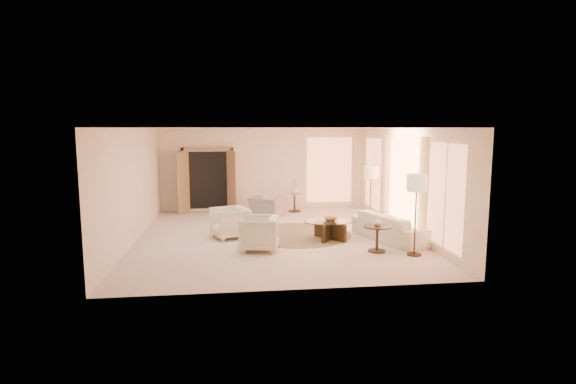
{
  "coord_description": "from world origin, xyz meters",
  "views": [
    {
      "loc": [
        -1.06,
        -11.44,
        2.78
      ],
      "look_at": [
        0.4,
        0.4,
        1.1
      ],
      "focal_mm": 28.0,
      "sensor_mm": 36.0,
      "label": 1
    }
  ],
  "objects": [
    {
      "name": "area_rug",
      "position": [
        0.59,
        0.09,
        0.01
      ],
      "size": [
        3.47,
        3.47,
        0.01
      ],
      "primitive_type": "cylinder",
      "rotation": [
        0.0,
        0.0,
        -0.23
      ],
      "color": "#473526",
      "rests_on": "room"
    },
    {
      "name": "french_doors",
      "position": [
        -1.9,
        3.82,
        1.07
      ],
      "size": [
        1.95,
        0.66,
        2.16
      ],
      "color": "tan",
      "rests_on": "room"
    },
    {
      "name": "accent_chair",
      "position": [
        -0.02,
        2.69,
        0.42
      ],
      "size": [
        1.15,
        1.02,
        0.84
      ],
      "primitive_type": "imported",
      "rotation": [
        0.0,
        0.0,
        2.63
      ],
      "color": "gray",
      "rests_on": "room"
    },
    {
      "name": "windows_right",
      "position": [
        3.45,
        0.1,
        1.35
      ],
      "size": [
        0.1,
        6.4,
        2.4
      ],
      "primitive_type": null,
      "color": "#FF9866",
      "rests_on": "room"
    },
    {
      "name": "floor_lamp_near",
      "position": [
        2.9,
        1.07,
        1.45
      ],
      "size": [
        0.41,
        0.41,
        1.71
      ],
      "rotation": [
        0.0,
        0.0,
        0.04
      ],
      "color": "black",
      "rests_on": "room"
    },
    {
      "name": "armchair_left",
      "position": [
        -1.16,
        -0.04,
        0.43
      ],
      "size": [
        1.04,
        1.07,
        0.87
      ],
      "primitive_type": "imported",
      "rotation": [
        0.0,
        0.0,
        -1.2
      ],
      "color": "#EBE7CF",
      "rests_on": "room"
    },
    {
      "name": "end_vase",
      "position": [
        2.17,
        -1.79,
        0.69
      ],
      "size": [
        0.19,
        0.19,
        0.19
      ],
      "primitive_type": "imported",
      "rotation": [
        0.0,
        0.0,
        0.07
      ],
      "color": "white",
      "rests_on": "end_table"
    },
    {
      "name": "side_table",
      "position": [
        0.99,
        3.4,
        0.37
      ],
      "size": [
        0.53,
        0.53,
        0.62
      ],
      "rotation": [
        0.0,
        0.0,
        0.05
      ],
      "color": "black",
      "rests_on": "room"
    },
    {
      "name": "room",
      "position": [
        0.0,
        0.0,
        1.4
      ],
      "size": [
        7.04,
        8.04,
        2.83
      ],
      "color": "beige",
      "rests_on": "ground"
    },
    {
      "name": "sofa",
      "position": [
        2.9,
        -0.79,
        0.34
      ],
      "size": [
        1.6,
        2.46,
        0.67
      ],
      "primitive_type": "imported",
      "rotation": [
        0.0,
        0.0,
        1.9
      ],
      "color": "#EBE7CF",
      "rests_on": "room"
    },
    {
      "name": "armchair_right",
      "position": [
        -0.49,
        -1.32,
        0.43
      ],
      "size": [
        0.92,
        0.96,
        0.87
      ],
      "primitive_type": "imported",
      "rotation": [
        0.0,
        0.0,
        -1.74
      ],
      "color": "#EBE7CF",
      "rests_on": "room"
    },
    {
      "name": "bowl",
      "position": [
        1.35,
        -0.55,
        0.52
      ],
      "size": [
        0.4,
        0.4,
        0.08
      ],
      "primitive_type": "imported",
      "rotation": [
        0.0,
        0.0,
        0.24
      ],
      "color": "brown",
      "rests_on": "coffee_table"
    },
    {
      "name": "end_table",
      "position": [
        2.17,
        -1.79,
        0.41
      ],
      "size": [
        0.64,
        0.64,
        0.6
      ],
      "rotation": [
        0.0,
        0.0,
        -0.38
      ],
      "color": "black",
      "rests_on": "room"
    },
    {
      "name": "window_back_corner",
      "position": [
        2.3,
        3.95,
        1.35
      ],
      "size": [
        1.7,
        0.1,
        2.4
      ],
      "primitive_type": null,
      "color": "#FF9866",
      "rests_on": "room"
    },
    {
      "name": "side_vase",
      "position": [
        0.99,
        3.4,
        0.73
      ],
      "size": [
        0.28,
        0.28,
        0.24
      ],
      "primitive_type": "imported",
      "rotation": [
        0.0,
        0.0,
        -0.24
      ],
      "color": "white",
      "rests_on": "side_table"
    },
    {
      "name": "curtains_right",
      "position": [
        3.4,
        1.0,
        1.3
      ],
      "size": [
        0.06,
        5.2,
        2.6
      ],
      "primitive_type": null,
      "color": "beige",
      "rests_on": "room"
    },
    {
      "name": "floor_lamp_far",
      "position": [
        2.9,
        -2.19,
        1.54
      ],
      "size": [
        0.44,
        0.44,
        1.81
      ],
      "rotation": [
        0.0,
        0.0,
        -0.4
      ],
      "color": "black",
      "rests_on": "room"
    },
    {
      "name": "coffee_table",
      "position": [
        1.35,
        -0.55,
        0.3
      ],
      "size": [
        1.38,
        1.38,
        0.48
      ],
      "rotation": [
        0.0,
        0.0,
        0.05
      ],
      "color": "black",
      "rests_on": "room"
    }
  ]
}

